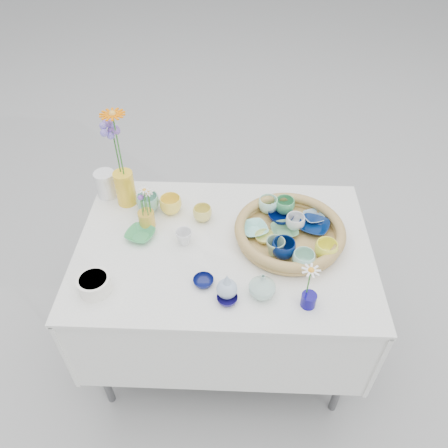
{
  "coord_description": "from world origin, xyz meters",
  "views": [
    {
      "loc": [
        0.05,
        -1.3,
        2.11
      ],
      "look_at": [
        0.0,
        0.02,
        0.87
      ],
      "focal_mm": 35.0,
      "sensor_mm": 36.0,
      "label": 1
    }
  ],
  "objects_px": {
    "bud_vase_seafoam": "(262,285)",
    "display_table": "(224,342)",
    "tall_vase_yellow": "(125,188)",
    "wicker_tray": "(289,232)"
  },
  "relations": [
    {
      "from": "display_table",
      "to": "tall_vase_yellow",
      "type": "height_order",
      "value": "tall_vase_yellow"
    },
    {
      "from": "wicker_tray",
      "to": "bud_vase_seafoam",
      "type": "xyz_separation_m",
      "value": [
        -0.12,
        -0.31,
        0.02
      ]
    },
    {
      "from": "display_table",
      "to": "bud_vase_seafoam",
      "type": "bearing_deg",
      "value": -58.97
    },
    {
      "from": "bud_vase_seafoam",
      "to": "display_table",
      "type": "bearing_deg",
      "value": 121.03
    },
    {
      "from": "tall_vase_yellow",
      "to": "display_table",
      "type": "bearing_deg",
      "value": -29.73
    },
    {
      "from": "wicker_tray",
      "to": "tall_vase_yellow",
      "type": "xyz_separation_m",
      "value": [
        -0.75,
        0.22,
        0.05
      ]
    },
    {
      "from": "display_table",
      "to": "tall_vase_yellow",
      "type": "bearing_deg",
      "value": 150.27
    },
    {
      "from": "wicker_tray",
      "to": "display_table",
      "type": "bearing_deg",
      "value": -169.88
    },
    {
      "from": "display_table",
      "to": "wicker_tray",
      "type": "distance_m",
      "value": 0.85
    },
    {
      "from": "wicker_tray",
      "to": "bud_vase_seafoam",
      "type": "height_order",
      "value": "bud_vase_seafoam"
    }
  ]
}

